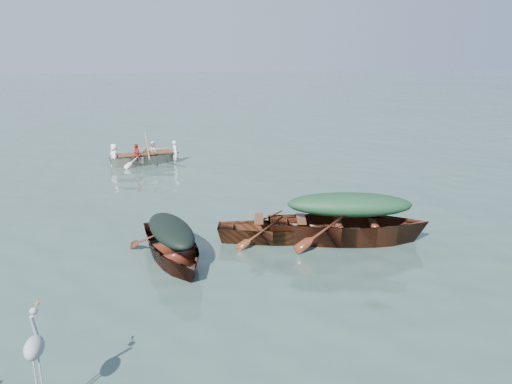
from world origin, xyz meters
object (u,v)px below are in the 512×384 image
green_tarp_boat (347,241)px  open_wooden_boat (280,241)px  dark_covered_boat (173,259)px  heron (36,358)px  rowed_boat (146,164)px

green_tarp_boat → open_wooden_boat: 1.54m
dark_covered_boat → open_wooden_boat: bearing=-1.1°
open_wooden_boat → green_tarp_boat: bearing=-90.6°
green_tarp_boat → open_wooden_boat: bearing=90.0°
dark_covered_boat → open_wooden_boat: 2.50m
open_wooden_boat → heron: heron is taller
dark_covered_boat → open_wooden_boat: size_ratio=0.96×
green_tarp_boat → open_wooden_boat: green_tarp_boat is taller
open_wooden_boat → rowed_boat: size_ratio=1.07×
dark_covered_boat → rowed_boat: size_ratio=1.03×
green_tarp_boat → rowed_boat: green_tarp_boat is taller
green_tarp_boat → heron: size_ratio=5.48×
green_tarp_boat → heron: (-5.44, -4.82, 0.85)m
rowed_boat → heron: 13.32m
dark_covered_boat → heron: (-1.50, -4.46, 0.85)m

